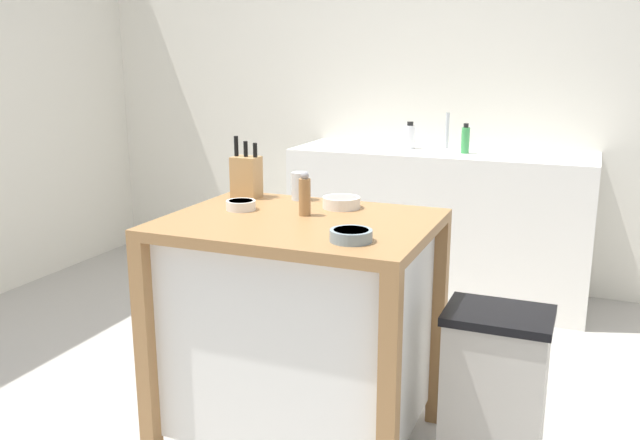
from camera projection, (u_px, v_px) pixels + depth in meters
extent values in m
plane|color=#ADA8A0|center=(298.00, 428.00, 2.74)|extent=(5.90, 5.90, 0.00)
cube|color=silver|center=(432.00, 83.00, 4.35)|extent=(4.90, 0.10, 2.60)
cube|color=#9E7042|center=(299.00, 224.00, 2.45)|extent=(0.97, 0.75, 0.04)
cube|color=white|center=(300.00, 326.00, 2.55)|extent=(0.87, 0.65, 0.76)
cube|color=#9E7042|center=(146.00, 355.00, 2.42)|extent=(0.06, 0.06, 0.86)
cube|color=#9E7042|center=(389.00, 403.00, 2.08)|extent=(0.06, 0.06, 0.86)
cube|color=#9E7042|center=(239.00, 294.00, 3.04)|extent=(0.06, 0.06, 0.86)
cube|color=#9E7042|center=(438.00, 323.00, 2.70)|extent=(0.06, 0.06, 0.86)
cube|color=tan|center=(246.00, 177.00, 2.81)|extent=(0.11, 0.09, 0.17)
cylinder|color=black|center=(236.00, 146.00, 2.79)|extent=(0.02, 0.02, 0.08)
cylinder|color=black|center=(246.00, 149.00, 2.78)|extent=(0.02, 0.02, 0.06)
cylinder|color=black|center=(255.00, 150.00, 2.76)|extent=(0.02, 0.02, 0.06)
cylinder|color=silver|center=(341.00, 202.00, 2.62)|extent=(0.15, 0.15, 0.04)
cylinder|color=gray|center=(341.00, 198.00, 2.61)|extent=(0.12, 0.12, 0.01)
cylinder|color=gray|center=(351.00, 235.00, 2.15)|extent=(0.14, 0.14, 0.04)
cylinder|color=#49555B|center=(351.00, 231.00, 2.14)|extent=(0.11, 0.11, 0.01)
cylinder|color=silver|center=(241.00, 205.00, 2.59)|extent=(0.11, 0.11, 0.04)
cylinder|color=gray|center=(241.00, 201.00, 2.58)|extent=(0.09, 0.09, 0.01)
cylinder|color=silver|center=(300.00, 186.00, 2.76)|extent=(0.07, 0.07, 0.11)
cylinder|color=#9E7042|center=(305.00, 197.00, 2.48)|extent=(0.04, 0.04, 0.14)
sphere|color=#99999E|center=(305.00, 176.00, 2.46)|extent=(0.03, 0.03, 0.03)
cube|color=#B7B2A8|center=(493.00, 399.00, 2.37)|extent=(0.34, 0.26, 0.60)
cube|color=black|center=(499.00, 315.00, 2.29)|extent=(0.36, 0.28, 0.03)
cube|color=white|center=(438.00, 224.00, 4.18)|extent=(1.80, 0.60, 0.91)
cube|color=silver|center=(441.00, 154.00, 4.06)|extent=(0.44, 0.36, 0.03)
cylinder|color=#B7BCC1|center=(447.00, 130.00, 4.17)|extent=(0.02, 0.02, 0.22)
cylinder|color=green|center=(465.00, 140.00, 3.95)|extent=(0.05, 0.05, 0.15)
cylinder|color=black|center=(466.00, 125.00, 3.93)|extent=(0.03, 0.03, 0.02)
cylinder|color=white|center=(410.00, 137.00, 4.16)|extent=(0.06, 0.06, 0.14)
cylinder|color=black|center=(410.00, 124.00, 4.14)|extent=(0.04, 0.04, 0.02)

